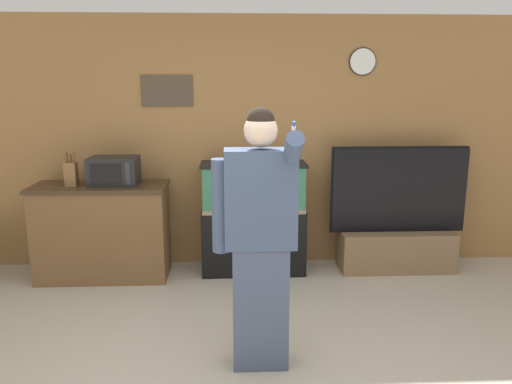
% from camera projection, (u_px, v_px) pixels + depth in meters
% --- Properties ---
extents(wall_back_paneled, '(10.00, 0.08, 2.60)m').
position_uv_depth(wall_back_paneled, '(241.00, 143.00, 5.25)').
color(wall_back_paneled, olive).
rests_on(wall_back_paneled, ground_plane).
extents(counter_island, '(1.31, 0.55, 0.95)m').
position_uv_depth(counter_island, '(103.00, 231.00, 4.96)').
color(counter_island, brown).
rests_on(counter_island, ground_plane).
extents(microwave, '(0.46, 0.34, 0.27)m').
position_uv_depth(microwave, '(114.00, 171.00, 4.86)').
color(microwave, black).
rests_on(microwave, counter_island).
extents(knife_block, '(0.11, 0.11, 0.33)m').
position_uv_depth(knife_block, '(71.00, 174.00, 4.78)').
color(knife_block, brown).
rests_on(knife_block, counter_island).
extents(aquarium_on_stand, '(1.05, 0.40, 1.14)m').
position_uv_depth(aquarium_on_stand, '(254.00, 218.00, 5.09)').
color(aquarium_on_stand, black).
rests_on(aquarium_on_stand, ground_plane).
extents(tv_on_stand, '(1.41, 0.40, 1.30)m').
position_uv_depth(tv_on_stand, '(396.00, 235.00, 5.19)').
color(tv_on_stand, brown).
rests_on(tv_on_stand, ground_plane).
extents(person_standing, '(0.56, 0.42, 1.78)m').
position_uv_depth(person_standing, '(259.00, 237.00, 3.30)').
color(person_standing, '#424C66').
rests_on(person_standing, ground_plane).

